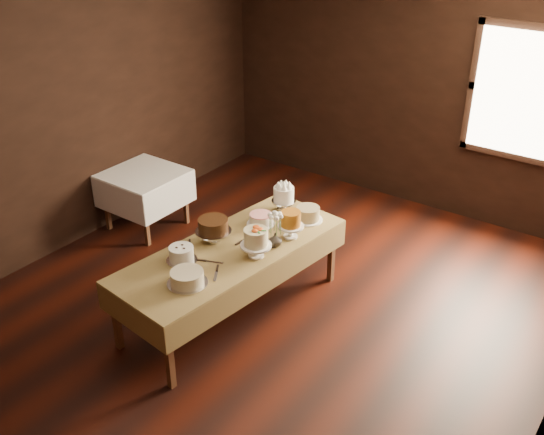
{
  "coord_description": "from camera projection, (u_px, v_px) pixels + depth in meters",
  "views": [
    {
      "loc": [
        2.85,
        -3.77,
        3.6
      ],
      "look_at": [
        0.0,
        0.2,
        0.95
      ],
      "focal_mm": 41.58,
      "sensor_mm": 36.0,
      "label": 1
    }
  ],
  "objects": [
    {
      "name": "display_table",
      "position": [
        231.0,
        253.0,
        5.62
      ],
      "size": [
        1.13,
        2.32,
        0.69
      ],
      "rotation": [
        0.0,
        0.0,
        -0.12
      ],
      "color": "#4B2B1A",
      "rests_on": "ground"
    },
    {
      "name": "cake_flowers",
      "position": [
        256.0,
        244.0,
        5.43
      ],
      "size": [
        0.28,
        0.28,
        0.28
      ],
      "color": "white",
      "rests_on": "display_table"
    },
    {
      "name": "wall_back",
      "position": [
        412.0,
        91.0,
        7.34
      ],
      "size": [
        5.0,
        0.02,
        2.8
      ],
      "primitive_type": "cube",
      "color": "black",
      "rests_on": "ground"
    },
    {
      "name": "cake_server_c",
      "position": [
        247.0,
        238.0,
        5.76
      ],
      "size": [
        0.04,
        0.24,
        0.01
      ],
      "primitive_type": "cube",
      "rotation": [
        0.0,
        0.0,
        1.52
      ],
      "color": "silver",
      "rests_on": "display_table"
    },
    {
      "name": "ceiling",
      "position": [
        256.0,
        3.0,
        4.53
      ],
      "size": [
        5.0,
        6.0,
        0.01
      ],
      "primitive_type": "cube",
      "color": "beige",
      "rests_on": "wall_back"
    },
    {
      "name": "wall_left",
      "position": [
        64.0,
        119.0,
        6.48
      ],
      "size": [
        0.02,
        6.0,
        2.8
      ],
      "primitive_type": "cube",
      "color": "black",
      "rests_on": "ground"
    },
    {
      "name": "cake_chocolate",
      "position": [
        213.0,
        231.0,
        5.66
      ],
      "size": [
        0.38,
        0.38,
        0.24
      ],
      "color": "silver",
      "rests_on": "display_table"
    },
    {
      "name": "cake_speckled",
      "position": [
        308.0,
        214.0,
        6.03
      ],
      "size": [
        0.3,
        0.3,
        0.14
      ],
      "color": "white",
      "rests_on": "display_table"
    },
    {
      "name": "side_table",
      "position": [
        144.0,
        179.0,
        7.09
      ],
      "size": [
        0.81,
        0.81,
        0.68
      ],
      "rotation": [
        0.0,
        0.0,
        -0.0
      ],
      "color": "#4B2B1A",
      "rests_on": "ground"
    },
    {
      "name": "window",
      "position": [
        527.0,
        95.0,
        6.54
      ],
      "size": [
        1.1,
        0.05,
        1.3
      ],
      "primitive_type": "cube",
      "color": "#FFEABF",
      "rests_on": "wall_back"
    },
    {
      "name": "cake_meringue",
      "position": [
        284.0,
        199.0,
        6.19
      ],
      "size": [
        0.24,
        0.24,
        0.26
      ],
      "color": "silver",
      "rests_on": "display_table"
    },
    {
      "name": "cake_lattice",
      "position": [
        261.0,
        220.0,
        5.97
      ],
      "size": [
        0.27,
        0.27,
        0.1
      ],
      "color": "white",
      "rests_on": "display_table"
    },
    {
      "name": "flower_bouquet",
      "position": [
        275.0,
        222.0,
        5.52
      ],
      "size": [
        0.14,
        0.14,
        0.2
      ],
      "primitive_type": null,
      "color": "white",
      "rests_on": "flower_vase"
    },
    {
      "name": "cake_caramel",
      "position": [
        291.0,
        226.0,
        5.72
      ],
      "size": [
        0.25,
        0.25,
        0.28
      ],
      "color": "white",
      "rests_on": "display_table"
    },
    {
      "name": "cake_swirl",
      "position": [
        181.0,
        254.0,
        5.39
      ],
      "size": [
        0.29,
        0.29,
        0.14
      ],
      "color": "silver",
      "rests_on": "display_table"
    },
    {
      "name": "cake_server_b",
      "position": [
        216.0,
        276.0,
        5.21
      ],
      "size": [
        0.15,
        0.21,
        0.01
      ],
      "primitive_type": "cube",
      "rotation": [
        0.0,
        0.0,
        -0.99
      ],
      "color": "silver",
      "rests_on": "display_table"
    },
    {
      "name": "cake_server_d",
      "position": [
        268.0,
        248.0,
        5.6
      ],
      "size": [
        0.16,
        0.21,
        0.01
      ],
      "primitive_type": "cube",
      "rotation": [
        0.0,
        0.0,
        0.94
      ],
      "color": "silver",
      "rests_on": "display_table"
    },
    {
      "name": "floor",
      "position": [
        260.0,
        315.0,
        5.87
      ],
      "size": [
        5.0,
        6.0,
        0.01
      ],
      "primitive_type": "cube",
      "color": "black",
      "rests_on": "ground"
    },
    {
      "name": "cake_server_a",
      "position": [
        215.0,
        262.0,
        5.39
      ],
      "size": [
        0.23,
        0.11,
        0.01
      ],
      "primitive_type": "cube",
      "rotation": [
        0.0,
        0.0,
        0.39
      ],
      "color": "silver",
      "rests_on": "display_table"
    },
    {
      "name": "cake_server_e",
      "position": [
        190.0,
        249.0,
        5.59
      ],
      "size": [
        0.18,
        0.2,
        0.01
      ],
      "primitive_type": "cube",
      "rotation": [
        0.0,
        0.0,
        -0.84
      ],
      "color": "silver",
      "rests_on": "display_table"
    },
    {
      "name": "flower_vase",
      "position": [
        275.0,
        240.0,
        5.61
      ],
      "size": [
        0.14,
        0.14,
        0.13
      ],
      "primitive_type": "imported",
      "rotation": [
        0.0,
        0.0,
        3.0
      ],
      "color": "#2D2823",
      "rests_on": "display_table"
    },
    {
      "name": "cake_cream",
      "position": [
        187.0,
        278.0,
        5.09
      ],
      "size": [
        0.35,
        0.35,
        0.12
      ],
      "color": "silver",
      "rests_on": "display_table"
    }
  ]
}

